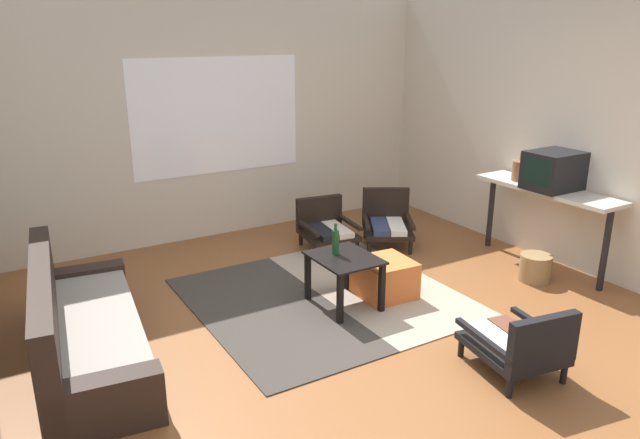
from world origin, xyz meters
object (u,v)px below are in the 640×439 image
(armchair_by_window, at_px, (326,226))
(armchair_corner, at_px, (387,221))
(ottoman_orange, at_px, (384,278))
(coffee_table, at_px, (344,267))
(console_shelf, at_px, (546,197))
(couch, at_px, (82,332))
(glass_bottle, at_px, (336,241))
(clay_vase, at_px, (523,170))
(armchair_striped_foreground, at_px, (520,344))
(wicker_basket, at_px, (535,268))
(crt_television, at_px, (554,170))

(armchair_by_window, bearing_deg, armchair_corner, -20.75)
(ottoman_orange, bearing_deg, coffee_table, 177.45)
(coffee_table, bearing_deg, console_shelf, -6.43)
(couch, distance_m, ottoman_orange, 2.53)
(armchair_by_window, height_order, glass_bottle, glass_bottle)
(clay_vase, bearing_deg, armchair_striped_foreground, -137.63)
(armchair_striped_foreground, distance_m, armchair_corner, 2.73)
(ottoman_orange, xyz_separation_m, clay_vase, (1.78, 0.09, 0.76))
(armchair_by_window, xyz_separation_m, armchair_corner, (0.65, -0.25, 0.02))
(armchair_striped_foreground, bearing_deg, console_shelf, 36.10)
(coffee_table, height_order, wicker_basket, coffee_table)
(armchair_by_window, xyz_separation_m, glass_bottle, (-0.66, -1.23, 0.33))
(ottoman_orange, height_order, wicker_basket, ottoman_orange)
(couch, relative_size, armchair_by_window, 3.24)
(wicker_basket, bearing_deg, console_shelf, 34.15)
(coffee_table, xyz_separation_m, armchair_corner, (1.27, 1.08, -0.09))
(armchair_corner, distance_m, console_shelf, 1.68)
(clay_vase, distance_m, wicker_basket, 1.03)
(clay_vase, height_order, wicker_basket, clay_vase)
(couch, height_order, coffee_table, couch)
(coffee_table, relative_size, ottoman_orange, 1.30)
(coffee_table, bearing_deg, armchair_corner, 40.28)
(coffee_table, height_order, console_shelf, console_shelf)
(armchair_by_window, xyz_separation_m, ottoman_orange, (-0.20, -1.34, -0.07))
(armchair_striped_foreground, relative_size, ottoman_orange, 1.54)
(coffee_table, height_order, clay_vase, clay_vase)
(couch, xyz_separation_m, coffee_table, (2.10, -0.22, 0.13))
(couch, relative_size, ottoman_orange, 4.49)
(crt_television, bearing_deg, armchair_by_window, 134.11)
(armchair_by_window, distance_m, clay_vase, 2.13)
(couch, bearing_deg, armchair_corner, 14.32)
(armchair_corner, xyz_separation_m, ottoman_orange, (-0.85, -1.10, -0.10))
(couch, distance_m, clay_vase, 4.36)
(couch, height_order, ottoman_orange, couch)
(console_shelf, relative_size, glass_bottle, 5.45)
(coffee_table, relative_size, armchair_corner, 0.77)
(crt_television, relative_size, clay_vase, 1.78)
(crt_television, xyz_separation_m, clay_vase, (0.00, 0.37, -0.07))
(console_shelf, bearing_deg, armchair_by_window, 135.12)
(glass_bottle, bearing_deg, armchair_by_window, 61.94)
(clay_vase, bearing_deg, ottoman_orange, -177.04)
(armchair_by_window, relative_size, wicker_basket, 2.17)
(console_shelf, relative_size, crt_television, 2.90)
(couch, height_order, armchair_by_window, couch)
(crt_television, bearing_deg, ottoman_orange, 170.98)
(coffee_table, bearing_deg, armchair_by_window, 64.72)
(couch, height_order, crt_television, crt_television)
(armchair_by_window, xyz_separation_m, clay_vase, (1.58, -1.25, 0.69))
(coffee_table, xyz_separation_m, armchair_by_window, (0.62, 1.32, -0.12))
(armchair_striped_foreground, bearing_deg, ottoman_orange, 90.94)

